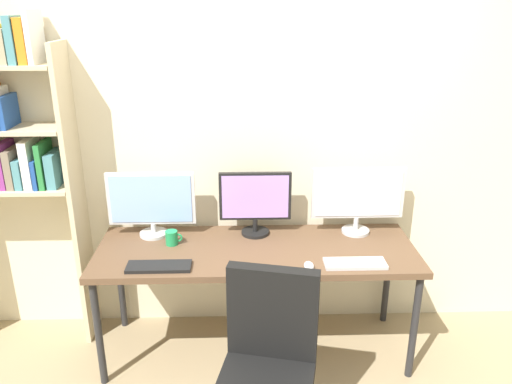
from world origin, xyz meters
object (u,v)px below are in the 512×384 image
object	(u,v)px
monitor_right	(358,197)
keyboard_right	(355,263)
coffee_mug	(172,238)
computer_mouse	(309,266)
monitor_left	(151,202)
monitor_center	(255,201)
desk	(256,256)
keyboard_left	(159,266)

from	to	relation	value
monitor_right	keyboard_right	size ratio (longest dim) A/B	1.67
monitor_right	coffee_mug	bearing A→B (deg)	-173.13
keyboard_right	computer_mouse	world-z (taller)	computer_mouse
monitor_left	keyboard_right	size ratio (longest dim) A/B	1.57
monitor_center	computer_mouse	size ratio (longest dim) A/B	4.77
desk	coffee_mug	distance (m)	0.54
monitor_left	computer_mouse	xyz separation A→B (m)	(0.95, -0.47, -0.21)
monitor_left	monitor_right	distance (m)	1.32
monitor_center	coffee_mug	distance (m)	0.57
computer_mouse	monitor_center	bearing A→B (deg)	121.64
keyboard_right	desk	bearing A→B (deg)	157.67
monitor_right	computer_mouse	world-z (taller)	monitor_right
monitor_center	monitor_left	bearing A→B (deg)	179.99
monitor_left	keyboard_right	bearing A→B (deg)	-19.96
monitor_center	computer_mouse	distance (m)	0.59
desk	keyboard_right	distance (m)	0.61
keyboard_right	coffee_mug	xyz separation A→B (m)	(-1.08, 0.30, 0.04)
monitor_left	keyboard_left	distance (m)	0.50
monitor_left	keyboard_left	size ratio (longest dim) A/B	1.52
monitor_left	computer_mouse	distance (m)	1.08
desk	keyboard_left	distance (m)	0.61
monitor_center	keyboard_left	size ratio (longest dim) A/B	1.26
keyboard_left	keyboard_right	distance (m)	1.12
desk	computer_mouse	distance (m)	0.40
monitor_left	coffee_mug	distance (m)	0.27
monitor_center	monitor_right	bearing A→B (deg)	0.01
desk	monitor_center	distance (m)	0.35
keyboard_right	monitor_center	bearing A→B (deg)	141.70
keyboard_left	coffee_mug	size ratio (longest dim) A/B	3.44
computer_mouse	coffee_mug	distance (m)	0.88
keyboard_right	keyboard_left	bearing A→B (deg)	180.00
monitor_right	computer_mouse	xyz separation A→B (m)	(-0.37, -0.47, -0.23)
coffee_mug	keyboard_left	bearing A→B (deg)	-97.36
desk	monitor_right	size ratio (longest dim) A/B	3.31
monitor_left	desk	bearing A→B (deg)	-17.89
keyboard_left	computer_mouse	xyz separation A→B (m)	(0.85, -0.03, 0.01)
monitor_right	keyboard_left	size ratio (longest dim) A/B	1.62
monitor_left	coffee_mug	world-z (taller)	monitor_left
desk	computer_mouse	bearing A→B (deg)	-41.73
keyboard_left	computer_mouse	world-z (taller)	computer_mouse
keyboard_left	computer_mouse	size ratio (longest dim) A/B	3.80
monitor_center	computer_mouse	world-z (taller)	monitor_center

